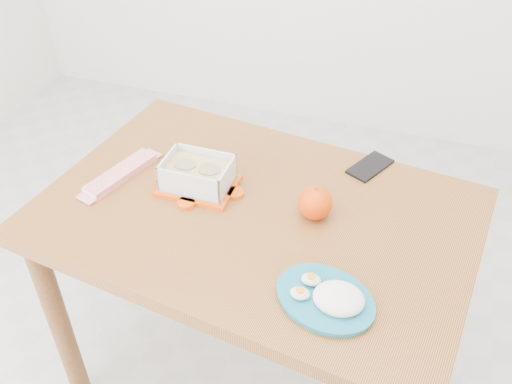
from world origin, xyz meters
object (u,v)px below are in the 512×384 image
(food_container, at_px, (198,175))
(rice_plate, at_px, (330,297))
(smartphone, at_px, (370,167))
(dining_table, at_px, (256,241))
(orange_fruit, at_px, (315,203))

(food_container, relative_size, rice_plate, 0.70)
(smartphone, bearing_deg, dining_table, -105.34)
(orange_fruit, bearing_deg, smartphone, 68.10)
(rice_plate, bearing_deg, orange_fruit, 131.07)
(rice_plate, bearing_deg, dining_table, 156.37)
(food_container, xyz_separation_m, smartphone, (0.42, 0.23, -0.04))
(smartphone, bearing_deg, rice_plate, -63.61)
(orange_fruit, xyz_separation_m, smartphone, (0.10, 0.25, -0.04))
(dining_table, bearing_deg, orange_fruit, 17.63)
(orange_fruit, height_order, smartphone, orange_fruit)
(rice_plate, xyz_separation_m, smartphone, (0.00, 0.52, -0.02))
(food_container, distance_m, orange_fruit, 0.32)
(rice_plate, bearing_deg, smartphone, 110.61)
(dining_table, bearing_deg, smartphone, 55.90)
(food_container, relative_size, smartphone, 1.45)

